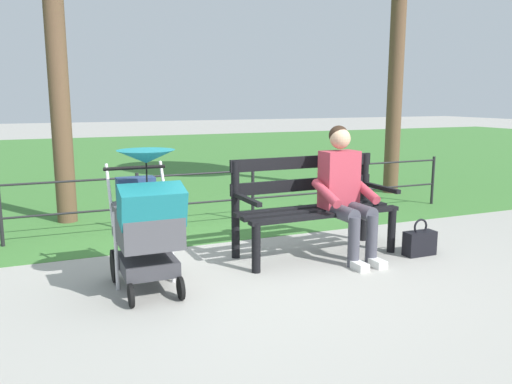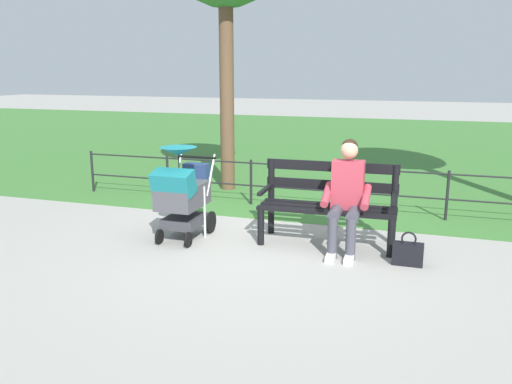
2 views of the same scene
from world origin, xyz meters
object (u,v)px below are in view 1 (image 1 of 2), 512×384
at_px(person_on_bench, 345,188).
at_px(stroller, 147,219).
at_px(park_bench, 312,201).
at_px(handbag, 420,243).

distance_m(person_on_bench, stroller, 1.96).
relative_size(park_bench, person_on_bench, 1.27).
distance_m(park_bench, person_on_bench, 0.36).
distance_m(park_bench, stroller, 1.76).
xyz_separation_m(park_bench, handbag, (-0.95, 0.49, -0.40)).
xyz_separation_m(park_bench, person_on_bench, (-0.24, 0.22, 0.15)).
bearing_deg(stroller, person_on_bench, -174.29).
bearing_deg(park_bench, stroller, 13.72).
bearing_deg(handbag, person_on_bench, -20.36).
xyz_separation_m(park_bench, stroller, (1.71, 0.42, 0.07)).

